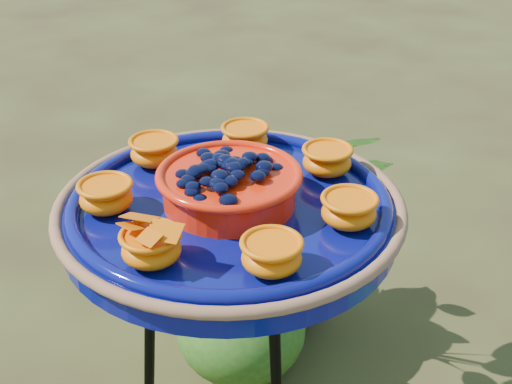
# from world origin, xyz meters

# --- Properties ---
(feeder_dish) EXTENTS (0.56, 0.56, 0.11)m
(feeder_dish) POSITION_xyz_m (-0.04, 0.02, 0.95)
(feeder_dish) COLOR #080D61
(feeder_dish) RESTS_ON tripod_stand
(shrub_back_left) EXTENTS (0.93, 0.93, 0.78)m
(shrub_back_left) POSITION_xyz_m (-0.60, 0.63, 0.39)
(shrub_back_left) COLOR #244F15
(shrub_back_left) RESTS_ON ground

